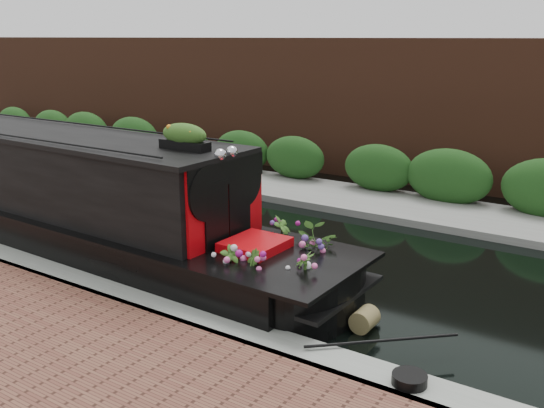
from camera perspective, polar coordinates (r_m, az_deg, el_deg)
The scene contains 8 objects.
ground at distance 11.91m, azimuth -0.98°, elevation -4.34°, with size 80.00×80.00×0.00m, color black.
near_bank_coping at distance 9.59m, azimuth -12.41°, elevation -9.83°, with size 40.00×0.60×0.50m, color gray.
far_bank_path at distance 15.39m, azimuth 7.92°, elevation 0.13°, with size 40.00×2.40×0.34m, color gray.
far_hedge at distance 16.18m, azimuth 9.31°, elevation 0.84°, with size 40.00×1.10×2.80m, color #1B4216.
far_brick_wall at distance 18.07m, azimuth 12.09°, elevation 2.24°, with size 40.00×1.00×8.00m, color #4E291A.
narrowboat at distance 12.75m, azimuth -19.67°, elevation 0.19°, with size 12.58×2.47×2.94m.
rope_fender at distance 8.85m, azimuth 8.71°, elevation -10.68°, with size 0.33×0.33×0.38m, color olive.
coiled_mooring_rope at distance 7.28m, azimuth 12.82°, elevation -15.78°, with size 0.40×0.40×0.12m, color black.
Camera 1 is at (6.37, -9.22, 4.05)m, focal length 40.00 mm.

